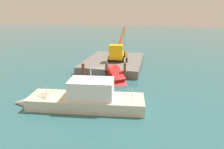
% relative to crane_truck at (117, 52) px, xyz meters
% --- Properties ---
extents(ground, '(200.00, 200.00, 0.00)m').
position_rel_crane_truck_xyz_m(ground, '(6.09, -0.60, -2.58)').
color(ground, '#2D6066').
extents(dock, '(12.66, 9.62, 1.23)m').
position_rel_crane_truck_xyz_m(dock, '(-0.38, -0.60, -1.97)').
color(dock, slate).
rests_on(dock, ground).
extents(crane_truck, '(8.36, 3.00, 5.13)m').
position_rel_crane_truck_xyz_m(crane_truck, '(0.00, 0.00, 0.00)').
color(crane_truck, orange).
rests_on(crane_truck, dock).
extents(dock_worker, '(0.34, 0.34, 1.81)m').
position_rel_crane_truck_xyz_m(dock_worker, '(1.18, 1.86, -0.43)').
color(dock_worker, black).
rests_on(dock_worker, dock).
extents(salvaged_car, '(4.67, 3.98, 2.77)m').
position_rel_crane_truck_xyz_m(salvaged_car, '(7.21, 1.36, -1.90)').
color(salvaged_car, red).
rests_on(salvaged_car, ground).
extents(moored_yacht, '(4.69, 13.78, 5.57)m').
position_rel_crane_truck_xyz_m(moored_yacht, '(15.25, -1.77, -2.15)').
color(moored_yacht, beige).
rests_on(moored_yacht, ground).
extents(piling_near, '(0.44, 0.44, 2.12)m').
position_rel_crane_truck_xyz_m(piling_near, '(6.54, -3.71, -1.52)').
color(piling_near, brown).
rests_on(piling_near, ground).
extents(piling_mid, '(0.41, 0.41, 2.55)m').
position_rel_crane_truck_xyz_m(piling_mid, '(6.40, -0.23, -1.30)').
color(piling_mid, brown).
rests_on(piling_mid, ground).
extents(piling_far, '(0.34, 0.34, 2.58)m').
position_rel_crane_truck_xyz_m(piling_far, '(6.73, 2.41, -1.29)').
color(piling_far, brown).
rests_on(piling_far, ground).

